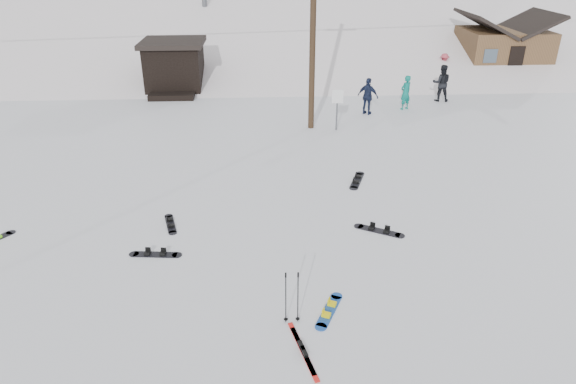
{
  "coord_description": "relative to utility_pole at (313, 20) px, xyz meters",
  "views": [
    {
      "loc": [
        -0.24,
        -8.11,
        7.61
      ],
      "look_at": [
        0.45,
        4.54,
        1.4
      ],
      "focal_mm": 32.0,
      "sensor_mm": 36.0,
      "label": 1
    }
  ],
  "objects": [
    {
      "name": "trail_sign",
      "position": [
        1.1,
        -0.42,
        -3.41
      ],
      "size": [
        0.5,
        0.09,
        1.85
      ],
      "color": "#595B60",
      "rests_on": "ground"
    },
    {
      "name": "board_scatter_d",
      "position": [
        1.11,
        -9.35,
        -4.65
      ],
      "size": [
        1.37,
        0.89,
        0.11
      ],
      "rotation": [
        0.0,
        0.0,
        -0.51
      ],
      "color": "black",
      "rests_on": "ground"
    },
    {
      "name": "skier_navy",
      "position": [
        2.92,
        1.85,
        -3.79
      ],
      "size": [
        1.11,
        0.93,
        1.77
      ],
      "primitive_type": "imported",
      "rotation": [
        0.0,
        0.0,
        2.56
      ],
      "color": "#161E39",
      "rests_on": "ground"
    },
    {
      "name": "lift_hut",
      "position": [
        -7.0,
        6.94,
        -3.32
      ],
      "size": [
        3.4,
        4.1,
        2.75
      ],
      "color": "black",
      "rests_on": "ground"
    },
    {
      "name": "board_scatter_b",
      "position": [
        -5.02,
        -8.62,
        -4.66
      ],
      "size": [
        0.52,
        1.28,
        0.09
      ],
      "rotation": [
        0.0,
        0.0,
        1.83
      ],
      "color": "black",
      "rests_on": "ground"
    },
    {
      "name": "board_scatter_f",
      "position": [
        1.09,
        -5.85,
        -4.65
      ],
      "size": [
        0.75,
        1.52,
        0.11
      ],
      "rotation": [
        0.0,
        0.0,
        1.22
      ],
      "color": "black",
      "rests_on": "ground"
    },
    {
      "name": "board_scatter_a",
      "position": [
        -5.18,
        -10.27,
        -4.65
      ],
      "size": [
        1.44,
        0.38,
        0.1
      ],
      "rotation": [
        0.0,
        0.0,
        -0.1
      ],
      "color": "black",
      "rests_on": "ground"
    },
    {
      "name": "hero_snowboard",
      "position": [
        -0.79,
        -12.85,
        -4.65
      ],
      "size": [
        0.77,
        1.32,
        0.1
      ],
      "rotation": [
        0.0,
        0.0,
        1.13
      ],
      "color": "#1B51B5",
      "rests_on": "ground"
    },
    {
      "name": "skier_pink",
      "position": [
        8.91,
        8.67,
        -3.91
      ],
      "size": [
        1.08,
        0.74,
        1.54
      ],
      "primitive_type": "imported",
      "rotation": [
        0.0,
        0.0,
        3.32
      ],
      "color": "#BD4252",
      "rests_on": "ground"
    },
    {
      "name": "ground",
      "position": [
        -2.0,
        -14.0,
        -4.68
      ],
      "size": [
        200.0,
        200.0,
        0.0
      ],
      "primitive_type": "plane",
      "color": "white",
      "rests_on": "ground"
    },
    {
      "name": "utility_pole",
      "position": [
        0.0,
        0.0,
        0.0
      ],
      "size": [
        2.0,
        0.26,
        9.0
      ],
      "color": "#3A2819",
      "rests_on": "ground"
    },
    {
      "name": "ski_slope",
      "position": [
        -2.0,
        41.0,
        -16.68
      ],
      "size": [
        60.0,
        85.24,
        65.97
      ],
      "primitive_type": "cube",
      "rotation": [
        0.31,
        0.0,
        0.0
      ],
      "color": "white",
      "rests_on": "ground"
    },
    {
      "name": "hero_skis",
      "position": [
        -1.49,
        -14.08,
        -4.65
      ],
      "size": [
        0.53,
        1.74,
        0.09
      ],
      "rotation": [
        0.0,
        0.0,
        0.25
      ],
      "color": "red",
      "rests_on": "ground"
    },
    {
      "name": "skier_teal",
      "position": [
        4.96,
        2.57,
        -3.83
      ],
      "size": [
        0.74,
        0.66,
        1.7
      ],
      "primitive_type": "imported",
      "rotation": [
        0.0,
        0.0,
        3.66
      ],
      "color": "#0B6E62",
      "rests_on": "ground"
    },
    {
      "name": "ski_poles",
      "position": [
        -1.67,
        -13.14,
        -4.01
      ],
      "size": [
        0.36,
        0.09,
        1.3
      ],
      "color": "black",
      "rests_on": "ground"
    },
    {
      "name": "skier_dark",
      "position": [
        7.2,
        3.96,
        -3.73
      ],
      "size": [
        1.04,
        0.88,
        1.9
      ],
      "primitive_type": "imported",
      "rotation": [
        0.0,
        0.0,
        2.95
      ],
      "color": "black",
      "rests_on": "ground"
    },
    {
      "name": "cabin",
      "position": [
        13.0,
        10.0,
        -3.2
      ],
      "size": [
        5.39,
        4.4,
        3.77
      ],
      "color": "brown",
      "rests_on": "ground"
    }
  ]
}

